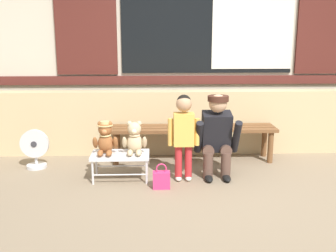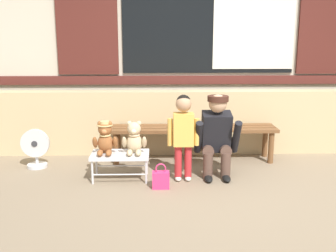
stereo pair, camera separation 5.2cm
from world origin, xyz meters
The scene contains 11 objects.
ground_plane centered at (0.00, 0.00, 0.00)m, with size 60.00×60.00×0.00m, color #84725B.
brick_low_wall centered at (0.00, 1.43, 0.42)m, with size 7.99×0.25×0.85m, color tan.
shop_facade centered at (0.00, 1.94, 1.67)m, with size 8.16×0.26×3.32m.
wooden_bench_long centered at (-0.27, 1.06, 0.37)m, with size 2.10×0.40×0.44m.
small_display_bench centered at (-1.14, 0.39, 0.27)m, with size 0.64×0.36×0.30m.
teddy_bear_with_hat centered at (-1.30, 0.40, 0.47)m, with size 0.28×0.27×0.36m.
teddy_bear_plain centered at (-0.98, 0.39, 0.46)m, with size 0.28×0.26×0.36m.
child_standing centered at (-0.44, 0.34, 0.59)m, with size 0.35×0.18×0.96m.
adult_crouching centered at (-0.05, 0.46, 0.48)m, with size 0.50×0.49×0.95m.
handbag_on_ground centered at (-0.69, 0.11, 0.10)m, with size 0.18×0.11×0.27m.
floor_fan centered at (-2.19, 0.82, 0.24)m, with size 0.34×0.24×0.48m.
Camera 1 is at (-0.77, -3.89, 1.59)m, focal length 43.00 mm.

